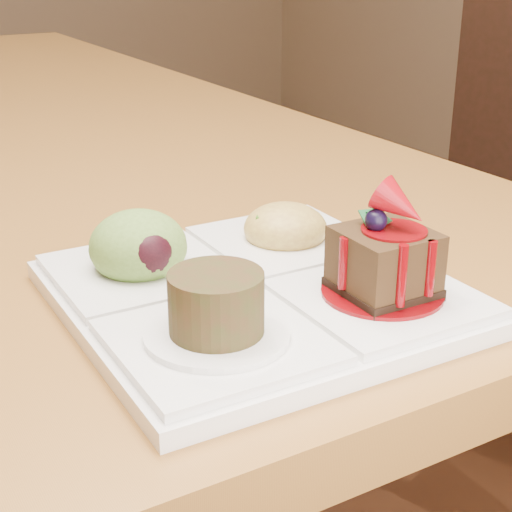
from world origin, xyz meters
TOP-DOWN VIEW (x-y plane):
  - sampler_plate at (0.13, -0.75)m, footprint 0.24×0.24m

SIDE VIEW (x-z plane):
  - sampler_plate at x=0.13m, z-range 0.72..0.82m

